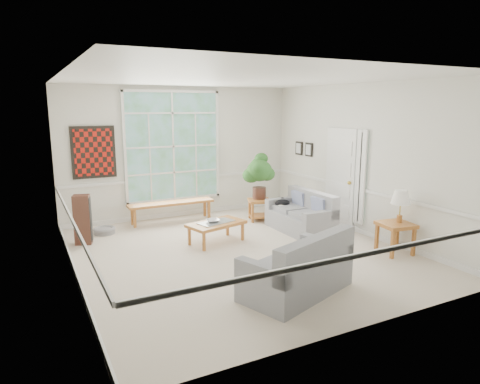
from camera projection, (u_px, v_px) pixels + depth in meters
name	position (u px, v px, depth m)	size (l,w,h in m)	color
floor	(240.00, 253.00, 7.60)	(5.50, 6.00, 0.01)	beige
ceiling	(240.00, 78.00, 7.01)	(5.50, 6.00, 0.02)	white
wall_back	(181.00, 152.00, 9.92)	(5.50, 0.02, 3.00)	silver
wall_front	(365.00, 204.00, 4.69)	(5.50, 0.02, 3.00)	silver
wall_left	(68.00, 181.00, 6.07)	(0.02, 6.00, 3.00)	silver
wall_right	(362.00, 160.00, 8.54)	(0.02, 6.00, 3.00)	silver
window_back	(173.00, 146.00, 9.76)	(2.30, 0.08, 2.40)	white
entry_door	(340.00, 178.00, 9.13)	(0.08, 0.90, 2.10)	white
door_sidelight	(361.00, 177.00, 8.56)	(0.08, 0.26, 1.90)	white
wall_art	(94.00, 152.00, 8.98)	(0.90, 0.06, 1.10)	#64130D
wall_frame_near	(309.00, 150.00, 10.03)	(0.04, 0.26, 0.32)	black
wall_frame_far	(299.00, 148.00, 10.38)	(0.04, 0.26, 0.32)	black
loveseat_right	(300.00, 212.00, 8.81)	(0.79, 1.53, 0.83)	gray
loveseat_front	(297.00, 263.00, 5.88)	(1.61, 0.84, 0.87)	gray
coffee_table	(216.00, 233.00, 8.10)	(1.07, 0.58, 0.40)	#AC662B
pewter_bowl	(213.00, 221.00, 8.04)	(0.30, 0.30, 0.07)	#A2A3A8
window_bench	(171.00, 212.00, 9.58)	(1.92, 0.37, 0.45)	#AC662B
end_table	(259.00, 210.00, 9.70)	(0.48, 0.48, 0.48)	#AC662B
houseplant	(259.00, 176.00, 9.64)	(0.61, 0.61, 1.05)	#285B22
side_table	(395.00, 238.00, 7.50)	(0.54, 0.54, 0.55)	#AC662B
table_lamp	(400.00, 206.00, 7.43)	(0.33, 0.33, 0.58)	white
pet_bed	(104.00, 230.00, 8.71)	(0.44, 0.44, 0.13)	gray
floor_speaker	(82.00, 220.00, 7.98)	(0.29, 0.23, 0.94)	#44251B
cat	(282.00, 203.00, 9.22)	(0.35, 0.25, 0.17)	black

